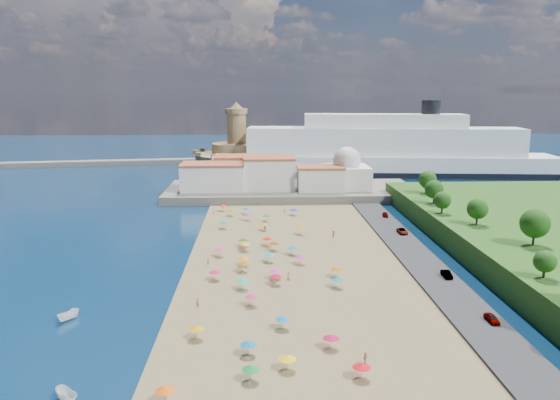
{
  "coord_description": "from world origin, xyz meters",
  "views": [
    {
      "loc": [
        -2.11,
        -123.12,
        38.01
      ],
      "look_at": [
        4.0,
        25.0,
        8.0
      ],
      "focal_mm": 35.0,
      "sensor_mm": 36.0,
      "label": 1
    }
  ],
  "objects": [
    {
      "name": "cruise_ship",
      "position": [
        54.74,
        120.58,
        9.94
      ],
      "size": [
        155.01,
        36.47,
        33.57
      ],
      "color": "black",
      "rests_on": "ground"
    },
    {
      "name": "ground",
      "position": [
        0.0,
        0.0,
        0.0
      ],
      "size": [
        700.0,
        700.0,
        0.0
      ],
      "primitive_type": "plane",
      "color": "#071938",
      "rests_on": "ground"
    },
    {
      "name": "terrace",
      "position": [
        10.0,
        73.0,
        1.5
      ],
      "size": [
        90.0,
        36.0,
        3.0
      ],
      "primitive_type": "cube",
      "color": "#59544C",
      "rests_on": "ground"
    },
    {
      "name": "beach_parasols",
      "position": [
        -1.43,
        -11.92,
        2.15
      ],
      "size": [
        30.06,
        115.88,
        2.2
      ],
      "color": "gray",
      "rests_on": "beach"
    },
    {
      "name": "waterfront_buildings",
      "position": [
        -3.05,
        73.64,
        7.88
      ],
      "size": [
        57.0,
        29.0,
        11.0
      ],
      "color": "silver",
      "rests_on": "terrace"
    },
    {
      "name": "breakwater",
      "position": [
        -110.0,
        153.0,
        1.3
      ],
      "size": [
        199.03,
        34.77,
        2.6
      ],
      "primitive_type": "cube",
      "rotation": [
        0.0,
        0.0,
        0.14
      ],
      "color": "#59544C",
      "rests_on": "ground"
    },
    {
      "name": "domed_building",
      "position": [
        30.0,
        71.0,
        8.97
      ],
      "size": [
        16.0,
        16.0,
        15.0
      ],
      "color": "silver",
      "rests_on": "terrace"
    },
    {
      "name": "moored_boats",
      "position": [
        -29.61,
        -49.61,
        0.85
      ],
      "size": [
        12.16,
        29.45,
        1.75
      ],
      "color": "white",
      "rests_on": "ground"
    },
    {
      "name": "fortress",
      "position": [
        -12.0,
        138.0,
        6.68
      ],
      "size": [
        40.0,
        40.0,
        32.4
      ],
      "color": "#A28251",
      "rests_on": "ground"
    },
    {
      "name": "parked_cars",
      "position": [
        36.0,
        1.45,
        1.35
      ],
      "size": [
        2.2,
        79.62,
        1.33
      ],
      "color": "gray",
      "rests_on": "promenade"
    },
    {
      "name": "hillside_trees",
      "position": [
        49.86,
        -6.66,
        10.18
      ],
      "size": [
        14.51,
        105.55,
        7.81
      ],
      "color": "#382314",
      "rests_on": "hillside"
    },
    {
      "name": "jetty",
      "position": [
        -12.0,
        108.0,
        1.2
      ],
      "size": [
        18.0,
        70.0,
        2.4
      ],
      "primitive_type": "cube",
      "color": "#59544C",
      "rests_on": "ground"
    },
    {
      "name": "beachgoers",
      "position": [
        3.72,
        5.67,
        1.12
      ],
      "size": [
        33.97,
        95.33,
        1.88
      ],
      "color": "tan",
      "rests_on": "beach"
    }
  ]
}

